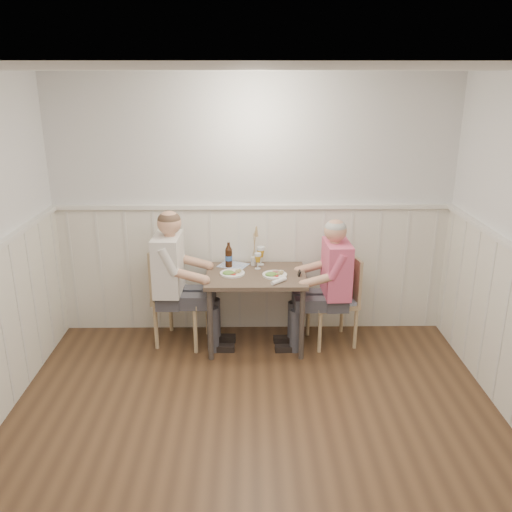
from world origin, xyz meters
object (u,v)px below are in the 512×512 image
Objects in this scene: dining_table at (256,283)px; chair_left at (175,291)px; beer_bottle at (229,256)px; grass_vase at (253,247)px; chair_right at (338,296)px; man_in_pink at (331,294)px; diner_cream at (174,291)px.

dining_table is 0.96× the size of chair_left.
grass_vase reaches higher than beer_bottle.
grass_vase is (-0.83, 0.19, 0.45)m from chair_right.
dining_table is 0.38m from grass_vase.
dining_table is 1.05× the size of chair_right.
grass_vase is at bearing 11.88° from chair_left.
chair_left is 0.89m from grass_vase.
diner_cream is at bearing 179.46° from man_in_pink.
dining_table is 0.74m from man_in_pink.
man_in_pink reaches higher than beer_bottle.
chair_left is (-1.61, 0.03, 0.05)m from chair_right.
grass_vase reaches higher than chair_right.
beer_bottle is at bearing 12.12° from chair_left.
chair_right is 0.91× the size of chair_left.
beer_bottle is (-0.99, 0.24, 0.31)m from man_in_pink.
man_in_pink is (1.52, -0.13, 0.01)m from chair_left.
chair_left reaches higher than dining_table.
man_in_pink reaches higher than chair_left.
diner_cream is 3.28× the size of grass_vase.
beer_bottle reaches higher than chair_right.
beer_bottle is at bearing 23.42° from diner_cream.
diner_cream is at bearing -156.58° from beer_bottle.
man_in_pink reaches higher than chair_right.
dining_table is at bearing -85.05° from grass_vase.
diner_cream is 0.63m from beer_bottle.
grass_vase is at bearing 11.35° from beer_bottle.
grass_vase reaches higher than dining_table.
chair_left is 0.12m from diner_cream.
chair_left is 3.93× the size of beer_bottle.
chair_right is at bearing -1.12° from chair_left.
grass_vase is (0.24, 0.05, 0.08)m from beer_bottle.
beer_bottle is 0.59× the size of grass_vase.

